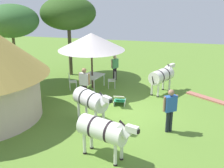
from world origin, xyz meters
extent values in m
plane|color=olive|center=(0.00, 0.00, 0.00)|extent=(36.00, 36.00, 0.00)
cylinder|color=#452D2A|center=(2.93, 2.43, 1.10)|extent=(0.10, 0.10, 2.20)
cone|color=silver|center=(2.93, 2.43, 2.66)|extent=(3.64, 3.64, 0.91)
cube|color=silver|center=(2.93, 2.43, 0.72)|extent=(1.48, 1.26, 0.04)
cylinder|color=silver|center=(2.46, 2.99, 0.35)|extent=(0.06, 0.06, 0.70)
cylinder|color=silver|center=(3.60, 2.73, 0.35)|extent=(0.06, 0.06, 0.70)
cylinder|color=silver|center=(2.26, 2.14, 0.35)|extent=(0.06, 0.06, 0.70)
cylinder|color=silver|center=(3.40, 1.88, 0.35)|extent=(0.06, 0.06, 0.70)
cube|color=silver|center=(2.47, 3.43, 0.45)|extent=(0.58, 0.57, 0.04)
cube|color=silver|center=(2.39, 3.60, 0.68)|extent=(0.42, 0.22, 0.45)
cylinder|color=silver|center=(2.72, 3.34, 0.23)|extent=(0.04, 0.04, 0.45)
cylinder|color=silver|center=(2.38, 3.18, 0.23)|extent=(0.04, 0.04, 0.45)
cylinder|color=silver|center=(2.57, 3.67, 0.23)|extent=(0.04, 0.04, 0.45)
cylinder|color=silver|center=(2.23, 3.51, 0.23)|extent=(0.04, 0.04, 0.45)
cube|color=silver|center=(3.18, 1.37, 0.45)|extent=(0.52, 0.51, 0.04)
cube|color=silver|center=(3.22, 1.18, 0.68)|extent=(0.44, 0.14, 0.45)
cylinder|color=silver|center=(2.95, 1.50, 0.23)|extent=(0.04, 0.04, 0.45)
cylinder|color=silver|center=(3.32, 1.59, 0.23)|extent=(0.04, 0.04, 0.45)
cylinder|color=silver|center=(3.03, 1.15, 0.23)|extent=(0.04, 0.04, 0.45)
cylinder|color=silver|center=(3.40, 1.23, 0.23)|extent=(0.04, 0.04, 0.45)
cylinder|color=black|center=(0.96, 2.16, 0.43)|extent=(0.13, 0.13, 0.86)
cylinder|color=black|center=(0.99, 2.31, 0.43)|extent=(0.13, 0.13, 0.86)
cube|color=silver|center=(0.98, 2.23, 1.17)|extent=(0.30, 0.50, 0.61)
cylinder|color=#9D724F|center=(0.93, 1.97, 1.18)|extent=(0.09, 0.09, 0.57)
cylinder|color=#9D724F|center=(1.03, 2.49, 1.18)|extent=(0.09, 0.09, 0.57)
sphere|color=#9D724F|center=(0.98, 2.23, 1.61)|extent=(0.23, 0.23, 0.23)
cylinder|color=black|center=(4.51, 1.54, 0.39)|extent=(0.11, 0.11, 0.78)
cylinder|color=black|center=(4.62, 1.45, 0.39)|extent=(0.11, 0.11, 0.78)
cube|color=#49945C|center=(4.57, 1.49, 1.06)|extent=(0.45, 0.41, 0.55)
cylinder|color=beige|center=(4.38, 1.64, 1.07)|extent=(0.08, 0.08, 0.52)
cylinder|color=beige|center=(4.76, 1.35, 1.07)|extent=(0.08, 0.08, 0.52)
sphere|color=beige|center=(4.57, 1.49, 1.46)|extent=(0.21, 0.21, 0.21)
cylinder|color=black|center=(-1.28, -1.91, 0.44)|extent=(0.13, 0.13, 0.88)
cylinder|color=black|center=(-1.19, -2.04, 0.44)|extent=(0.13, 0.13, 0.88)
cube|color=#295AAF|center=(-1.23, -1.97, 1.20)|extent=(0.46, 0.52, 0.63)
cylinder|color=#9B7055|center=(-1.39, -1.75, 1.22)|extent=(0.09, 0.09, 0.59)
cylinder|color=#9B7055|center=(-1.08, -2.19, 1.22)|extent=(0.09, 0.09, 0.59)
sphere|color=#9B7055|center=(-1.23, -1.97, 1.65)|extent=(0.24, 0.24, 0.24)
cube|color=#299A6A|center=(1.00, 0.45, 0.22)|extent=(0.59, 0.56, 0.03)
cube|color=white|center=(0.73, 0.43, 0.45)|extent=(0.56, 0.56, 0.35)
cube|color=silver|center=(0.93, 0.71, 0.11)|extent=(0.61, 0.09, 0.22)
cube|color=silver|center=(0.97, 0.19, 0.11)|extent=(0.61, 0.09, 0.22)
cylinder|color=silver|center=(2.93, -1.39, 0.99)|extent=(1.62, 1.32, 0.70)
cylinder|color=black|center=(2.67, -1.25, 0.99)|extent=(0.41, 0.66, 0.71)
cylinder|color=black|center=(3.16, -1.52, 0.99)|extent=(0.41, 0.66, 0.71)
cylinder|color=silver|center=(3.57, -1.75, 1.17)|extent=(0.63, 0.54, 0.52)
cube|color=silver|center=(3.81, -1.88, 1.33)|extent=(0.44, 0.35, 0.20)
cube|color=black|center=(3.97, -1.97, 1.30)|extent=(0.16, 0.16, 0.12)
cube|color=black|center=(3.57, -1.75, 1.37)|extent=(0.34, 0.21, 0.28)
cylinder|color=silver|center=(3.51, -1.50, 0.37)|extent=(0.11, 0.11, 0.73)
cylinder|color=black|center=(3.51, -1.50, 0.03)|extent=(0.13, 0.13, 0.06)
cylinder|color=silver|center=(3.32, -1.83, 0.37)|extent=(0.11, 0.11, 0.73)
cylinder|color=black|center=(3.32, -1.83, 0.03)|extent=(0.13, 0.13, 0.06)
cylinder|color=silver|center=(2.53, -0.96, 0.37)|extent=(0.11, 0.11, 0.73)
cylinder|color=black|center=(2.53, -0.96, 0.03)|extent=(0.13, 0.13, 0.06)
cylinder|color=silver|center=(2.35, -1.29, 0.37)|extent=(0.11, 0.11, 0.73)
cylinder|color=black|center=(2.35, -1.29, 0.03)|extent=(0.13, 0.13, 0.06)
cylinder|color=black|center=(2.24, -1.02, 0.89)|extent=(0.23, 0.16, 0.53)
cylinder|color=silver|center=(-3.49, 0.13, 1.03)|extent=(1.22, 1.77, 0.71)
cylinder|color=black|center=(-3.38, 0.43, 1.03)|extent=(0.70, 0.32, 0.72)
cylinder|color=black|center=(-3.59, -0.15, 1.03)|extent=(0.70, 0.32, 0.72)
cylinder|color=silver|center=(-3.77, -0.64, 1.21)|extent=(0.49, 0.63, 0.52)
cube|color=silver|center=(-3.86, -0.90, 1.37)|extent=(0.31, 0.44, 0.20)
cube|color=black|center=(-3.92, -1.07, 1.34)|extent=(0.15, 0.15, 0.12)
cube|color=black|center=(-3.77, -0.64, 1.41)|extent=(0.16, 0.36, 0.28)
cylinder|color=silver|center=(-3.52, -0.52, 0.38)|extent=(0.11, 0.11, 0.76)
cylinder|color=black|center=(-3.52, -0.52, 0.03)|extent=(0.13, 0.13, 0.06)
cylinder|color=silver|center=(-3.88, -0.39, 0.38)|extent=(0.11, 0.11, 0.76)
cylinder|color=black|center=(-3.88, -0.39, 0.03)|extent=(0.13, 0.13, 0.06)
cylinder|color=silver|center=(-3.09, 0.64, 0.38)|extent=(0.11, 0.11, 0.76)
cylinder|color=black|center=(-3.09, 0.64, 0.03)|extent=(0.13, 0.13, 0.06)
cylinder|color=silver|center=(-3.46, 0.78, 0.38)|extent=(0.11, 0.11, 0.76)
cylinder|color=black|center=(-3.46, 0.78, 0.03)|extent=(0.13, 0.13, 0.06)
cylinder|color=black|center=(-3.19, 0.94, 0.93)|extent=(0.13, 0.24, 0.53)
cylinder|color=silver|center=(-1.17, 1.26, 1.04)|extent=(1.46, 1.66, 0.71)
cylinder|color=black|center=(-0.99, 1.51, 1.04)|extent=(0.64, 0.48, 0.73)
cylinder|color=black|center=(-1.33, 1.03, 1.04)|extent=(0.64, 0.48, 0.73)
cylinder|color=silver|center=(-1.61, 0.63, 1.22)|extent=(0.58, 0.64, 0.52)
cube|color=silver|center=(-1.77, 0.40, 1.38)|extent=(0.38, 0.43, 0.20)
cube|color=black|center=(-1.87, 0.25, 1.35)|extent=(0.17, 0.17, 0.12)
cube|color=black|center=(-1.61, 0.63, 1.42)|extent=(0.24, 0.32, 0.28)
cylinder|color=silver|center=(-1.34, 0.67, 0.39)|extent=(0.11, 0.11, 0.77)
cylinder|color=black|center=(-1.34, 0.67, 0.03)|extent=(0.13, 0.13, 0.06)
cylinder|color=silver|center=(-1.67, 0.89, 0.39)|extent=(0.11, 0.11, 0.77)
cylinder|color=black|center=(-1.67, 0.89, 0.03)|extent=(0.13, 0.13, 0.06)
cylinder|color=silver|center=(-0.68, 1.62, 0.39)|extent=(0.11, 0.11, 0.77)
cylinder|color=black|center=(-0.68, 1.62, 0.03)|extent=(0.13, 0.13, 0.06)
cylinder|color=silver|center=(-1.00, 1.85, 0.39)|extent=(0.11, 0.11, 0.77)
cylinder|color=black|center=(-1.00, 1.85, 0.03)|extent=(0.13, 0.13, 0.06)
cylinder|color=black|center=(-0.70, 1.92, 0.94)|extent=(0.18, 0.22, 0.53)
cylinder|color=#4B4330|center=(5.07, 4.54, 1.50)|extent=(0.22, 0.22, 2.99)
ellipsoid|color=#2B4D19|center=(5.07, 4.54, 3.93)|extent=(3.41, 3.41, 2.04)
cylinder|color=brown|center=(2.81, 7.05, 1.40)|extent=(0.16, 0.16, 2.80)
ellipsoid|color=#32612C|center=(2.81, 7.05, 3.64)|extent=(3.07, 3.07, 1.84)
cube|color=#A86352|center=(2.50, -3.99, 0.04)|extent=(1.91, 2.50, 0.08)
camera|label=1|loc=(-11.22, -1.98, 5.41)|focal=44.29mm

